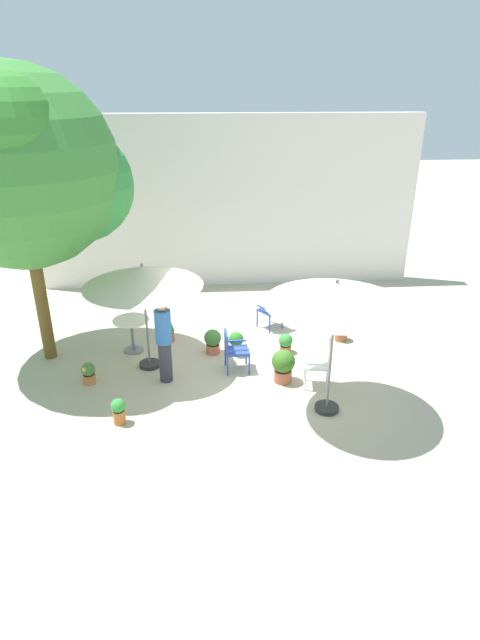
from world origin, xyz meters
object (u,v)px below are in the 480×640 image
patio_chair_0 (322,362)px  patio_chair_1 (273,309)px  shade_tree (23,168)px  standing_person (164,339)px  potted_plant_7 (286,343)px  potted_plant_3 (236,342)px  patio_chair_2 (233,348)px  potted_plant_0 (341,330)px  potted_plant_6 (119,410)px  cafe_table_0 (132,329)px  potted_plant_8 (343,313)px  patio_umbrella_1 (143,277)px  potted_plant_5 (169,327)px  patio_umbrella_0 (336,294)px  potted_plant_2 (88,373)px  potted_plant_4 (213,341)px  potted_plant_1 (283,365)px

patio_chair_0 → patio_chair_1: patio_chair_0 is taller
shade_tree → standing_person: (2.51, -1.22, -3.09)m
potted_plant_7 → potted_plant_3: bearing=-178.1°
patio_chair_2 → shade_tree: bearing=166.7°
potted_plant_0 → potted_plant_6: potted_plant_6 is taller
cafe_table_0 → potted_plant_8: 5.06m
patio_umbrella_1 → potted_plant_5: bearing=72.6°
shade_tree → patio_chair_1: shade_tree is taller
patio_umbrella_0 → potted_plant_6: patio_umbrella_0 is taller
potted_plant_3 → potted_plant_7: bearing=1.9°
cafe_table_0 → potted_plant_2: bearing=-118.9°
standing_person → patio_umbrella_0: bearing=-23.0°
patio_chair_0 → potted_plant_7: bearing=108.5°
shade_tree → patio_umbrella_1: shade_tree is taller
patio_chair_0 → potted_plant_7: size_ratio=2.13×
cafe_table_0 → potted_plant_6: bearing=-88.7°
shade_tree → potted_plant_2: (0.98, -1.22, -3.77)m
potted_plant_6 → standing_person: bearing=62.0°
patio_umbrella_1 → potted_plant_3: size_ratio=4.31×
patio_chair_2 → patio_chair_0: bearing=-24.3°
potted_plant_3 → potted_plant_4: size_ratio=0.99×
patio_chair_2 → potted_plant_3: 0.67m
cafe_table_0 → standing_person: (0.80, -1.32, 0.38)m
patio_umbrella_0 → potted_plant_3: patio_umbrella_0 is taller
standing_person → potted_plant_2: bearing=180.0°
potted_plant_5 → potted_plant_7: potted_plant_5 is taller
potted_plant_7 → standing_person: bearing=-159.0°
shade_tree → potted_plant_7: bearing=-2.7°
potted_plant_4 → potted_plant_7: potted_plant_4 is taller
patio_umbrella_1 → potted_plant_8: patio_umbrella_1 is taller
potted_plant_1 → potted_plant_8: bearing=53.4°
patio_umbrella_1 → cafe_table_0: patio_umbrella_1 is taller
patio_chair_1 → shade_tree: bearing=-168.9°
shade_tree → patio_umbrella_0: 6.28m
patio_chair_0 → potted_plant_1: bearing=162.1°
patio_umbrella_1 → potted_plant_8: (4.55, 1.66, -1.67)m
potted_plant_4 → potted_plant_2: bearing=-156.4°
patio_chair_1 → potted_plant_7: (0.14, -1.21, -0.30)m
potted_plant_3 → standing_person: 1.85m
cafe_table_0 → potted_plant_0: bearing=2.0°
cafe_table_0 → patio_chair_1: 3.35m
patio_chair_0 → patio_chair_1: (-0.62, 2.65, -0.01)m
potted_plant_0 → potted_plant_4: size_ratio=0.88×
patio_chair_2 → potted_plant_7: size_ratio=1.94×
patio_umbrella_0 → potted_plant_2: (-4.51, 1.27, -2.06)m
cafe_table_0 → potted_plant_8: cafe_table_0 is taller
shade_tree → potted_plant_6: size_ratio=11.93×
potted_plant_0 → potted_plant_4: potted_plant_4 is taller
potted_plant_5 → patio_umbrella_1: bearing=-107.4°
potted_plant_4 → standing_person: (-0.96, -1.09, 0.62)m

